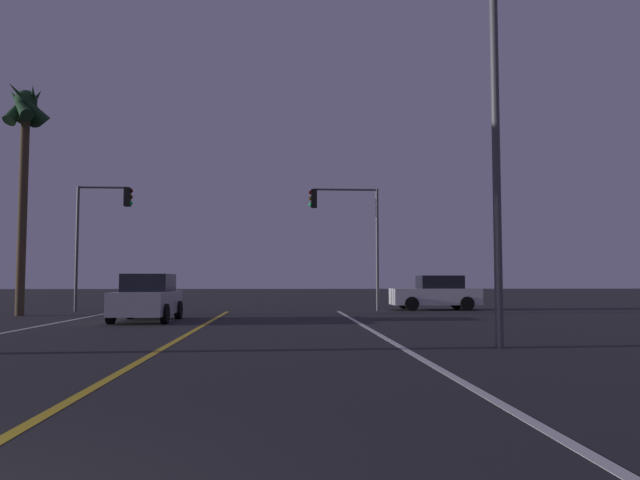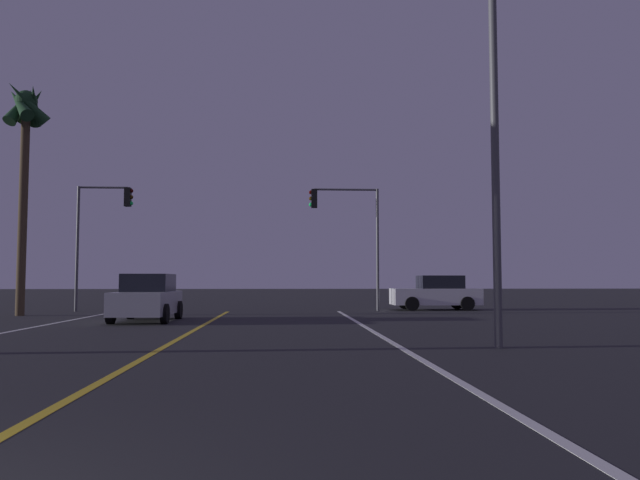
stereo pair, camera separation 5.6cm
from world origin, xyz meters
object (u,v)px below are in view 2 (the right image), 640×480
Objects in this scene: traffic_light_near_left at (103,220)px; street_lamp_right_near at (473,101)px; car_oncoming at (147,298)px; traffic_light_near_right at (346,220)px; palm_tree_left_mid at (25,128)px; car_crossing_side at (436,293)px.

traffic_light_near_left is 0.68× the size of street_lamp_right_near.
traffic_light_near_right is (7.90, 7.13, 3.57)m from car_oncoming.
car_oncoming is 10.02m from palm_tree_left_mid.
traffic_light_near_left is (-16.18, -0.57, 3.53)m from car_crossing_side.
traffic_light_near_right is 16.52m from street_lamp_right_near.
street_lamp_right_near reaches higher than car_crossing_side.
traffic_light_near_right is at bearing 7.12° from car_crossing_side.
traffic_light_near_left reaches higher than car_crossing_side.
street_lamp_right_near is at bearing 94.30° from traffic_light_near_right.
car_crossing_side is 0.72× the size of traffic_light_near_right.
palm_tree_left_mid reaches higher than car_oncoming.
car_crossing_side and car_oncoming have the same top height.
traffic_light_near_left is at bearing -51.99° from street_lamp_right_near.
car_oncoming is at bearing 42.06° from traffic_light_near_right.
traffic_light_near_left is 5.43m from palm_tree_left_mid.
traffic_light_near_right is at bearing 13.67° from palm_tree_left_mid.
street_lamp_right_near is at bearing 44.43° from car_oncoming.
car_oncoming is (-12.46, -7.70, 0.00)m from car_crossing_side.
traffic_light_near_right is 14.76m from palm_tree_left_mid.
street_lamp_right_near is 20.16m from palm_tree_left_mid.
traffic_light_near_right reaches higher than car_crossing_side.
car_oncoming is 11.22m from traffic_light_near_right.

